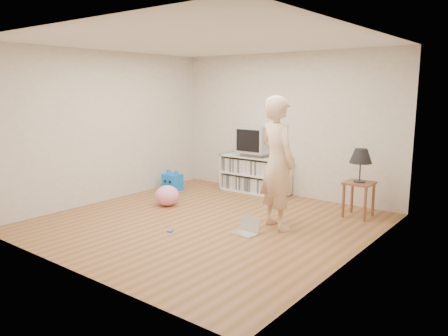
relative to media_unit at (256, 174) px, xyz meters
name	(u,v)px	position (x,y,z in m)	size (l,w,h in m)	color
ground	(207,222)	(0.50, -2.04, -0.35)	(4.50, 4.50, 0.00)	brown
walls	(206,135)	(0.50, -2.04, 0.95)	(4.52, 4.52, 2.60)	beige
ceiling	(206,42)	(0.50, -2.04, 2.25)	(4.50, 4.50, 0.01)	white
media_unit	(256,174)	(0.00, 0.00, 0.00)	(1.40, 0.45, 0.70)	white
dvd_deck	(255,154)	(0.00, -0.02, 0.39)	(0.45, 0.35, 0.07)	gray
crt_tv	(256,139)	(0.00, -0.02, 0.67)	(0.60, 0.53, 0.50)	#9B9BA0
side_table	(359,191)	(2.16, -0.39, 0.07)	(0.42, 0.42, 0.55)	brown
table_lamp	(361,157)	(2.16, -0.39, 0.59)	(0.34, 0.34, 0.52)	#333333
person	(278,163)	(1.44, -1.62, 0.58)	(0.68, 0.45, 1.87)	beige
laptop	(247,229)	(1.25, -2.08, -0.29)	(0.36, 0.30, 0.23)	silver
playing_cards	(170,231)	(0.38, -2.69, -0.34)	(0.07, 0.09, 0.02)	#4554B9
plush_blue	(173,182)	(-1.37, -0.86, -0.18)	(0.34, 0.30, 0.39)	#0B6DFF
plush_pink	(167,196)	(-0.64, -1.74, -0.18)	(0.41, 0.41, 0.35)	pink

